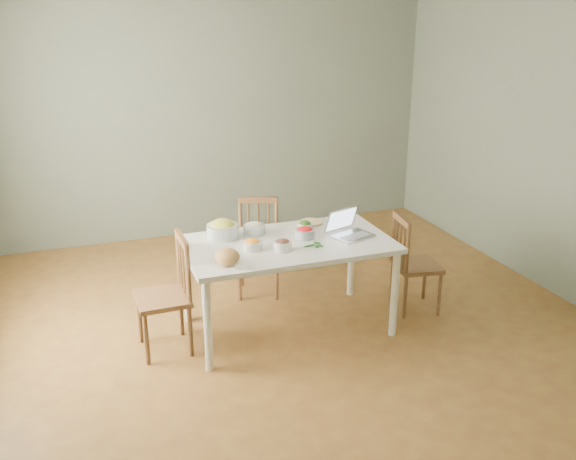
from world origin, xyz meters
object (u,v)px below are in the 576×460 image
object	(u,v)px
bread_boule	(227,257)
laptop	(353,224)
chair_far	(258,249)
bowl_squash	(222,229)
chair_left	(162,296)
dining_table	(288,286)
chair_right	(417,263)

from	to	relation	value
bread_boule	laptop	bearing A→B (deg)	10.59
chair_far	bowl_squash	size ratio (longest dim) A/B	3.46
chair_far	laptop	size ratio (longest dim) A/B	2.82
chair_left	laptop	world-z (taller)	laptop
chair_far	dining_table	bearing A→B (deg)	-68.54
chair_left	laptop	xyz separation A→B (m)	(1.55, -0.08, 0.41)
chair_left	laptop	distance (m)	1.61
chair_left	bread_boule	bearing A→B (deg)	56.65
bread_boule	bowl_squash	xyz separation A→B (m)	(0.10, 0.55, 0.02)
chair_right	bread_boule	bearing A→B (deg)	106.67
dining_table	chair_far	bearing A→B (deg)	92.19
chair_far	chair_left	world-z (taller)	chair_left
bread_boule	chair_left	bearing A→B (deg)	147.88
bowl_squash	bread_boule	bearing A→B (deg)	-100.51
bowl_squash	chair_right	bearing A→B (deg)	-11.03
bread_boule	chair_far	bearing A→B (deg)	61.81
chair_left	chair_right	world-z (taller)	chair_left
chair_left	bowl_squash	distance (m)	0.72
bread_boule	dining_table	bearing A→B (deg)	26.01
bread_boule	laptop	xyz separation A→B (m)	(1.10, 0.21, 0.05)
chair_right	bowl_squash	world-z (taller)	bowl_squash
chair_left	bowl_squash	world-z (taller)	chair_left
chair_far	bread_boule	world-z (taller)	bread_boule
chair_far	bread_boule	bearing A→B (deg)	-98.92
chair_left	chair_right	size ratio (longest dim) A/B	1.06
dining_table	chair_far	distance (m)	0.73
chair_far	bread_boule	size ratio (longest dim) A/B	4.91
chair_left	bread_boule	size ratio (longest dim) A/B	5.12
dining_table	chair_right	bearing A→B (deg)	-2.25
chair_right	bowl_squash	xyz separation A→B (m)	(-1.64, 0.32, 0.41)
bowl_squash	laptop	xyz separation A→B (m)	(1.00, -0.34, 0.03)
bread_boule	laptop	size ratio (longest dim) A/B	0.58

